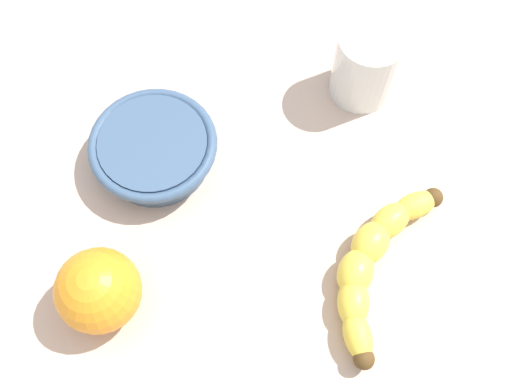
{
  "coord_description": "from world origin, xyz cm",
  "views": [
    {
      "loc": [
        -11.45,
        19.49,
        65.3
      ],
      "look_at": [
        9.19,
        2.03,
        5.0
      ],
      "focal_mm": 42.36,
      "sensor_mm": 36.0,
      "label": 1
    }
  ],
  "objects_px": {
    "orange_fruit": "(98,290)",
    "banana": "(374,261)",
    "ceramic_bowl": "(154,149)",
    "smoothie_glass": "(366,65)"
  },
  "relations": [
    {
      "from": "ceramic_bowl",
      "to": "orange_fruit",
      "type": "height_order",
      "value": "orange_fruit"
    },
    {
      "from": "orange_fruit",
      "to": "banana",
      "type": "bearing_deg",
      "value": -122.51
    },
    {
      "from": "banana",
      "to": "ceramic_bowl",
      "type": "height_order",
      "value": "ceramic_bowl"
    },
    {
      "from": "ceramic_bowl",
      "to": "banana",
      "type": "bearing_deg",
      "value": -158.72
    },
    {
      "from": "ceramic_bowl",
      "to": "orange_fruit",
      "type": "xyz_separation_m",
      "value": [
        -0.1,
        0.14,
        0.02
      ]
    },
    {
      "from": "banana",
      "to": "smoothie_glass",
      "type": "height_order",
      "value": "smoothie_glass"
    },
    {
      "from": "banana",
      "to": "ceramic_bowl",
      "type": "relative_size",
      "value": 1.41
    },
    {
      "from": "smoothie_glass",
      "to": "ceramic_bowl",
      "type": "relative_size",
      "value": 0.66
    },
    {
      "from": "smoothie_glass",
      "to": "orange_fruit",
      "type": "bearing_deg",
      "value": 93.04
    },
    {
      "from": "banana",
      "to": "orange_fruit",
      "type": "relative_size",
      "value": 2.37
    }
  ]
}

